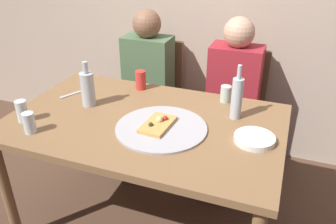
{
  "coord_description": "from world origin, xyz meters",
  "views": [
    {
      "loc": [
        0.7,
        -1.5,
        1.68
      ],
      "look_at": [
        0.12,
        0.04,
        0.8
      ],
      "focal_mm": 37.11,
      "sensor_mm": 36.0,
      "label": 1
    }
  ],
  "objects_px": {
    "plate_stack": "(254,139)",
    "guest_in_beanie": "(231,95)",
    "chair_right": "(233,103)",
    "guest_in_sweater": "(144,82)",
    "chair_left": "(152,90)",
    "pizza_slice_last": "(158,124)",
    "wine_glass": "(22,111)",
    "soda_can": "(141,80)",
    "dining_table": "(145,132)",
    "pizza_tray": "(161,128)",
    "tumbler_far": "(29,123)",
    "wine_bottle": "(237,98)",
    "tumbler_near": "(226,94)",
    "beer_bottle": "(88,88)",
    "table_knife": "(76,93)"
  },
  "relations": [
    {
      "from": "wine_bottle",
      "to": "beer_bottle",
      "type": "distance_m",
      "value": 0.85
    },
    {
      "from": "wine_glass",
      "to": "chair_left",
      "type": "height_order",
      "value": "chair_left"
    },
    {
      "from": "pizza_tray",
      "to": "tumbler_near",
      "type": "bearing_deg",
      "value": 60.94
    },
    {
      "from": "dining_table",
      "to": "beer_bottle",
      "type": "bearing_deg",
      "value": 172.43
    },
    {
      "from": "tumbler_near",
      "to": "chair_right",
      "type": "xyz_separation_m",
      "value": [
        -0.02,
        0.49,
        -0.29
      ]
    },
    {
      "from": "plate_stack",
      "to": "guest_in_beanie",
      "type": "relative_size",
      "value": 0.17
    },
    {
      "from": "chair_right",
      "to": "guest_in_beanie",
      "type": "bearing_deg",
      "value": 90.0
    },
    {
      "from": "chair_right",
      "to": "guest_in_sweater",
      "type": "xyz_separation_m",
      "value": [
        -0.67,
        -0.15,
        0.13
      ]
    },
    {
      "from": "chair_left",
      "to": "chair_right",
      "type": "distance_m",
      "value": 0.67
    },
    {
      "from": "soda_can",
      "to": "chair_left",
      "type": "xyz_separation_m",
      "value": [
        -0.14,
        0.49,
        -0.3
      ]
    },
    {
      "from": "chair_right",
      "to": "wine_glass",
      "type": "bearing_deg",
      "value": 49.23
    },
    {
      "from": "wine_bottle",
      "to": "soda_can",
      "type": "relative_size",
      "value": 2.51
    },
    {
      "from": "pizza_slice_last",
      "to": "plate_stack",
      "type": "distance_m",
      "value": 0.49
    },
    {
      "from": "dining_table",
      "to": "pizza_slice_last",
      "type": "bearing_deg",
      "value": -28.65
    },
    {
      "from": "wine_bottle",
      "to": "tumbler_near",
      "type": "bearing_deg",
      "value": 117.33
    },
    {
      "from": "chair_left",
      "to": "soda_can",
      "type": "bearing_deg",
      "value": 105.59
    },
    {
      "from": "guest_in_sweater",
      "to": "guest_in_beanie",
      "type": "xyz_separation_m",
      "value": [
        0.67,
        0.0,
        0.0
      ]
    },
    {
      "from": "chair_right",
      "to": "dining_table",
      "type": "bearing_deg",
      "value": 68.42
    },
    {
      "from": "soda_can",
      "to": "table_knife",
      "type": "height_order",
      "value": "soda_can"
    },
    {
      "from": "tumbler_far",
      "to": "table_knife",
      "type": "relative_size",
      "value": 0.5
    },
    {
      "from": "wine_bottle",
      "to": "dining_table",
      "type": "bearing_deg",
      "value": -156.8
    },
    {
      "from": "beer_bottle",
      "to": "chair_left",
      "type": "xyz_separation_m",
      "value": [
        0.05,
        0.81,
        -0.35
      ]
    },
    {
      "from": "pizza_slice_last",
      "to": "beer_bottle",
      "type": "relative_size",
      "value": 0.85
    },
    {
      "from": "dining_table",
      "to": "chair_right",
      "type": "relative_size",
      "value": 1.65
    },
    {
      "from": "pizza_tray",
      "to": "chair_left",
      "type": "height_order",
      "value": "chair_left"
    },
    {
      "from": "wine_bottle",
      "to": "guest_in_beanie",
      "type": "xyz_separation_m",
      "value": [
        -0.11,
        0.52,
        -0.24
      ]
    },
    {
      "from": "dining_table",
      "to": "plate_stack",
      "type": "xyz_separation_m",
      "value": [
        0.59,
        -0.01,
        0.09
      ]
    },
    {
      "from": "tumbler_near",
      "to": "soda_can",
      "type": "distance_m",
      "value": 0.55
    },
    {
      "from": "dining_table",
      "to": "tumbler_near",
      "type": "bearing_deg",
      "value": 45.99
    },
    {
      "from": "tumbler_near",
      "to": "guest_in_beanie",
      "type": "relative_size",
      "value": 0.09
    },
    {
      "from": "wine_bottle",
      "to": "chair_right",
      "type": "distance_m",
      "value": 0.77
    },
    {
      "from": "plate_stack",
      "to": "guest_in_beanie",
      "type": "height_order",
      "value": "guest_in_beanie"
    },
    {
      "from": "tumbler_far",
      "to": "soda_can",
      "type": "bearing_deg",
      "value": 66.24
    },
    {
      "from": "pizza_slice_last",
      "to": "guest_in_beanie",
      "type": "bearing_deg",
      "value": 72.51
    },
    {
      "from": "beer_bottle",
      "to": "guest_in_sweater",
      "type": "bearing_deg",
      "value": 85.63
    },
    {
      "from": "guest_in_sweater",
      "to": "chair_left",
      "type": "bearing_deg",
      "value": -90.0
    },
    {
      "from": "tumbler_far",
      "to": "chair_left",
      "type": "height_order",
      "value": "chair_left"
    },
    {
      "from": "chair_left",
      "to": "tumbler_far",
      "type": "bearing_deg",
      "value": 82.01
    },
    {
      "from": "wine_glass",
      "to": "guest_in_sweater",
      "type": "relative_size",
      "value": 0.1
    },
    {
      "from": "pizza_slice_last",
      "to": "wine_glass",
      "type": "distance_m",
      "value": 0.73
    },
    {
      "from": "tumbler_far",
      "to": "chair_right",
      "type": "xyz_separation_m",
      "value": [
        0.84,
        1.19,
        -0.3
      ]
    },
    {
      "from": "tumbler_near",
      "to": "wine_glass",
      "type": "distance_m",
      "value": 1.15
    },
    {
      "from": "tumbler_far",
      "to": "plate_stack",
      "type": "relative_size",
      "value": 0.55
    },
    {
      "from": "wine_glass",
      "to": "pizza_tray",
      "type": "bearing_deg",
      "value": 13.78
    },
    {
      "from": "chair_left",
      "to": "guest_in_beanie",
      "type": "xyz_separation_m",
      "value": [
        0.67,
        -0.15,
        0.13
      ]
    },
    {
      "from": "tumbler_near",
      "to": "tumbler_far",
      "type": "xyz_separation_m",
      "value": [
        -0.86,
        -0.7,
        0.01
      ]
    },
    {
      "from": "pizza_slice_last",
      "to": "guest_in_sweater",
      "type": "height_order",
      "value": "guest_in_sweater"
    },
    {
      "from": "pizza_tray",
      "to": "guest_in_sweater",
      "type": "height_order",
      "value": "guest_in_sweater"
    },
    {
      "from": "pizza_tray",
      "to": "soda_can",
      "type": "xyz_separation_m",
      "value": [
        -0.31,
        0.43,
        0.06
      ]
    },
    {
      "from": "table_knife",
      "to": "beer_bottle",
      "type": "bearing_deg",
      "value": 83.55
    }
  ]
}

